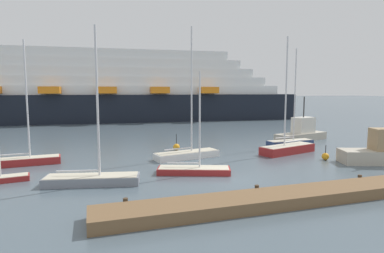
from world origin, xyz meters
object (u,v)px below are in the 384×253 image
(sailboat_0, at_px, (92,177))
(sailboat_6, at_px, (24,159))
(sailboat_2, at_px, (194,169))
(channel_buoy_0, at_px, (176,147))
(sailboat_5, at_px, (290,142))
(sailboat_4, at_px, (187,152))
(fishing_boat_1, at_px, (302,132))
(sailboat_3, at_px, (288,148))
(channel_buoy_1, at_px, (325,156))
(cruise_ship, at_px, (56,91))

(sailboat_0, bearing_deg, sailboat_6, 137.17)
(sailboat_2, bearing_deg, channel_buoy_0, 102.51)
(sailboat_0, distance_m, sailboat_5, 22.34)
(sailboat_4, relative_size, fishing_boat_1, 1.54)
(sailboat_3, distance_m, sailboat_5, 4.26)
(sailboat_4, relative_size, sailboat_6, 1.15)
(sailboat_4, bearing_deg, channel_buoy_1, -32.96)
(channel_buoy_0, bearing_deg, sailboat_3, -25.67)
(sailboat_5, distance_m, channel_buoy_1, 7.09)
(sailboat_0, xyz_separation_m, fishing_boat_1, (24.54, 11.82, 0.51))
(sailboat_0, height_order, channel_buoy_0, sailboat_0)
(channel_buoy_1, bearing_deg, fishing_boat_1, 63.56)
(cruise_ship, bearing_deg, fishing_boat_1, -44.61)
(sailboat_2, xyz_separation_m, channel_buoy_1, (12.35, 0.93, -0.02))
(sailboat_3, bearing_deg, sailboat_6, -21.85)
(sailboat_4, relative_size, sailboat_5, 1.10)
(sailboat_0, relative_size, sailboat_4, 0.87)
(sailboat_5, relative_size, cruise_ship, 0.11)
(sailboat_3, relative_size, sailboat_6, 1.10)
(sailboat_6, xyz_separation_m, fishing_boat_1, (29.76, 4.43, 0.50))
(sailboat_5, bearing_deg, sailboat_0, -162.05)
(fishing_boat_1, xyz_separation_m, channel_buoy_0, (-16.32, -1.94, -0.63))
(channel_buoy_0, distance_m, cruise_ship, 39.82)
(sailboat_2, bearing_deg, sailboat_5, 49.77)
(sailboat_4, xyz_separation_m, fishing_boat_1, (16.40, 5.95, 0.45))
(sailboat_5, relative_size, channel_buoy_0, 6.31)
(sailboat_0, relative_size, channel_buoy_0, 6.05)
(sailboat_4, xyz_separation_m, sailboat_5, (12.51, 2.65, -0.03))
(sailboat_3, bearing_deg, sailboat_2, 6.16)
(sailboat_2, bearing_deg, fishing_boat_1, 52.24)
(sailboat_2, height_order, channel_buoy_0, sailboat_2)
(sailboat_2, height_order, sailboat_6, sailboat_6)
(sailboat_6, distance_m, channel_buoy_1, 25.34)
(fishing_boat_1, relative_size, cruise_ship, 0.08)
(channel_buoy_0, relative_size, cruise_ship, 0.02)
(fishing_boat_1, bearing_deg, channel_buoy_1, -131.18)
(sailboat_2, distance_m, sailboat_3, 11.87)
(sailboat_4, bearing_deg, cruise_ship, 97.33)
(fishing_boat_1, bearing_deg, sailboat_5, -154.40)
(sailboat_6, bearing_deg, sailboat_2, -33.44)
(sailboat_4, height_order, sailboat_5, sailboat_4)
(cruise_ship, bearing_deg, sailboat_2, -70.00)
(sailboat_5, xyz_separation_m, sailboat_6, (-25.88, -1.13, -0.03))
(fishing_boat_1, bearing_deg, sailboat_2, -162.04)
(sailboat_5, bearing_deg, channel_buoy_1, -104.44)
(sailboat_2, xyz_separation_m, sailboat_3, (10.96, 4.55, 0.20))
(sailboat_0, distance_m, fishing_boat_1, 27.24)
(channel_buoy_0, bearing_deg, channel_buoy_1, -36.64)
(sailboat_0, relative_size, sailboat_6, 1.00)
(sailboat_5, relative_size, fishing_boat_1, 1.40)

